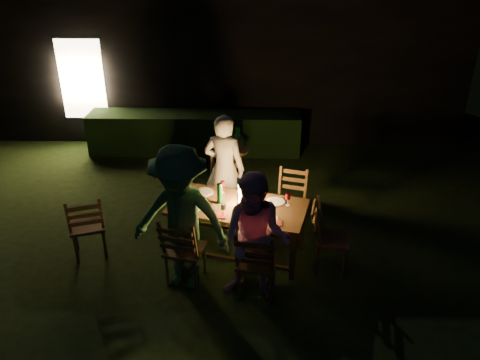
{
  "coord_description": "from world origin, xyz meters",
  "views": [
    {
      "loc": [
        0.65,
        -5.08,
        3.74
      ],
      "look_at": [
        0.5,
        0.47,
        0.98
      ],
      "focal_mm": 35.0,
      "sensor_mm": 36.0,
      "label": 1
    }
  ],
  "objects_px": {
    "bottle_table": "(220,193)",
    "person_house_side": "(224,169)",
    "bottle_bucket_a": "(232,142)",
    "lantern": "(243,194)",
    "chair_near_left": "(185,261)",
    "chair_spare": "(89,236)",
    "chair_far_left": "(224,201)",
    "chair_end": "(330,249)",
    "chair_near_right": "(256,274)",
    "ice_bucket": "(235,144)",
    "dining_table": "(238,210)",
    "side_table": "(235,154)",
    "person_opp_left": "(181,220)",
    "bottle_bucket_b": "(238,140)",
    "person_opp_right": "(256,240)",
    "chair_far_right": "(289,212)"
  },
  "relations": [
    {
      "from": "ice_bucket",
      "to": "chair_end",
      "type": "bearing_deg",
      "value": -61.66
    },
    {
      "from": "chair_far_left",
      "to": "chair_end",
      "type": "height_order",
      "value": "chair_far_left"
    },
    {
      "from": "bottle_table",
      "to": "ice_bucket",
      "type": "relative_size",
      "value": 0.93
    },
    {
      "from": "chair_far_left",
      "to": "lantern",
      "type": "height_order",
      "value": "lantern"
    },
    {
      "from": "dining_table",
      "to": "bottle_bucket_b",
      "type": "relative_size",
      "value": 6.0
    },
    {
      "from": "bottle_bucket_b",
      "to": "chair_end",
      "type": "bearing_deg",
      "value": -62.97
    },
    {
      "from": "bottle_table",
      "to": "person_house_side",
      "type": "bearing_deg",
      "value": 89.07
    },
    {
      "from": "bottle_bucket_b",
      "to": "lantern",
      "type": "bearing_deg",
      "value": -86.48
    },
    {
      "from": "dining_table",
      "to": "lantern",
      "type": "relative_size",
      "value": 5.48
    },
    {
      "from": "lantern",
      "to": "person_opp_right",
      "type": "bearing_deg",
      "value": -79.95
    },
    {
      "from": "bottle_bucket_a",
      "to": "lantern",
      "type": "bearing_deg",
      "value": -83.56
    },
    {
      "from": "chair_near_left",
      "to": "bottle_bucket_a",
      "type": "bearing_deg",
      "value": 93.37
    },
    {
      "from": "chair_far_right",
      "to": "person_house_side",
      "type": "bearing_deg",
      "value": -1.94
    },
    {
      "from": "person_opp_right",
      "to": "bottle_bucket_a",
      "type": "bearing_deg",
      "value": 112.23
    },
    {
      "from": "dining_table",
      "to": "chair_far_left",
      "type": "height_order",
      "value": "chair_far_left"
    },
    {
      "from": "chair_near_left",
      "to": "chair_end",
      "type": "relative_size",
      "value": 1.04
    },
    {
      "from": "dining_table",
      "to": "lantern",
      "type": "height_order",
      "value": "lantern"
    },
    {
      "from": "lantern",
      "to": "ice_bucket",
      "type": "distance_m",
      "value": 2.09
    },
    {
      "from": "person_opp_right",
      "to": "person_opp_left",
      "type": "height_order",
      "value": "person_opp_left"
    },
    {
      "from": "chair_near_right",
      "to": "lantern",
      "type": "height_order",
      "value": "lantern"
    },
    {
      "from": "bottle_bucket_b",
      "to": "dining_table",
      "type": "bearing_deg",
      "value": -88.16
    },
    {
      "from": "person_opp_right",
      "to": "bottle_table",
      "type": "relative_size",
      "value": 5.76
    },
    {
      "from": "person_opp_left",
      "to": "lantern",
      "type": "relative_size",
      "value": 5.25
    },
    {
      "from": "chair_far_left",
      "to": "lantern",
      "type": "relative_size",
      "value": 3.02
    },
    {
      "from": "chair_near_right",
      "to": "person_house_side",
      "type": "distance_m",
      "value": 1.9
    },
    {
      "from": "chair_near_left",
      "to": "chair_spare",
      "type": "xyz_separation_m",
      "value": [
        -1.35,
        0.51,
        -0.0
      ]
    },
    {
      "from": "chair_end",
      "to": "chair_spare",
      "type": "xyz_separation_m",
      "value": [
        -3.17,
        0.19,
        0.01
      ]
    },
    {
      "from": "person_house_side",
      "to": "lantern",
      "type": "distance_m",
      "value": 0.92
    },
    {
      "from": "dining_table",
      "to": "chair_near_left",
      "type": "xyz_separation_m",
      "value": [
        -0.63,
        -0.63,
        -0.36
      ]
    },
    {
      "from": "chair_end",
      "to": "side_table",
      "type": "xyz_separation_m",
      "value": [
        -1.31,
        2.43,
        0.27
      ]
    },
    {
      "from": "person_opp_left",
      "to": "bottle_bucket_a",
      "type": "relative_size",
      "value": 5.74
    },
    {
      "from": "dining_table",
      "to": "person_opp_left",
      "type": "height_order",
      "value": "person_opp_left"
    },
    {
      "from": "chair_near_right",
      "to": "chair_spare",
      "type": "height_order",
      "value": "chair_spare"
    },
    {
      "from": "lantern",
      "to": "ice_bucket",
      "type": "relative_size",
      "value": 1.17
    },
    {
      "from": "chair_near_left",
      "to": "chair_spare",
      "type": "bearing_deg",
      "value": 172.27
    },
    {
      "from": "bottle_table",
      "to": "bottle_bucket_b",
      "type": "height_order",
      "value": "bottle_table"
    },
    {
      "from": "chair_spare",
      "to": "bottle_bucket_b",
      "type": "xyz_separation_m",
      "value": [
        1.91,
        2.28,
        0.49
      ]
    },
    {
      "from": "chair_near_right",
      "to": "person_opp_right",
      "type": "relative_size",
      "value": 0.61
    },
    {
      "from": "chair_near_left",
      "to": "side_table",
      "type": "distance_m",
      "value": 2.81
    },
    {
      "from": "chair_near_right",
      "to": "ice_bucket",
      "type": "relative_size",
      "value": 3.28
    },
    {
      "from": "chair_near_left",
      "to": "person_opp_right",
      "type": "relative_size",
      "value": 0.62
    },
    {
      "from": "chair_near_right",
      "to": "chair_end",
      "type": "distance_m",
      "value": 1.09
    },
    {
      "from": "person_opp_left",
      "to": "chair_near_right",
      "type": "bearing_deg",
      "value": 3.15
    },
    {
      "from": "chair_spare",
      "to": "bottle_table",
      "type": "relative_size",
      "value": 3.54
    },
    {
      "from": "chair_end",
      "to": "person_house_side",
      "type": "height_order",
      "value": "person_house_side"
    },
    {
      "from": "side_table",
      "to": "ice_bucket",
      "type": "bearing_deg",
      "value": 0.0
    },
    {
      "from": "chair_far_right",
      "to": "bottle_bucket_b",
      "type": "height_order",
      "value": "bottle_bucket_b"
    },
    {
      "from": "dining_table",
      "to": "chair_near_left",
      "type": "distance_m",
      "value": 0.96
    },
    {
      "from": "person_opp_right",
      "to": "side_table",
      "type": "xyz_separation_m",
      "value": [
        -0.35,
        3.02,
        -0.25
      ]
    },
    {
      "from": "dining_table",
      "to": "bottle_bucket_b",
      "type": "distance_m",
      "value": 2.16
    }
  ]
}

